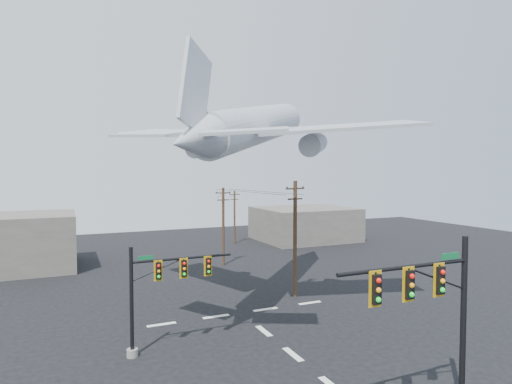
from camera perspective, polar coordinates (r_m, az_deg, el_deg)
name	(u,v)px	position (r m, az deg, el deg)	size (l,w,h in m)	color
lane_markings	(282,346)	(27.78, 3.53, -19.78)	(14.00, 21.20, 0.01)	white
signal_mast_near	(437,315)	(21.08, 22.94, -14.83)	(7.34, 0.85, 7.73)	gray
signal_mast_far	(159,292)	(26.27, -12.87, -12.87)	(6.36, 0.70, 6.37)	gray
utility_pole_a	(295,236)	(36.54, 5.22, -5.90)	(1.96, 0.51, 9.87)	#4B3020
utility_pole_b	(223,225)	(48.62, -4.39, -4.38)	(1.78, 0.30, 8.82)	#4B3020
utility_pole_c	(235,216)	(63.01, -2.88, -3.23)	(1.60, 0.27, 7.78)	#4B3020
power_lines	(240,193)	(48.90, -2.16, -0.15)	(7.94, 26.95, 1.00)	black
airliner	(256,127)	(34.33, -0.01, 8.72)	(22.08, 23.00, 7.40)	#B6BCC3
building_right	(304,224)	(67.16, 6.48, -4.23)	(14.00, 12.00, 5.00)	slate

